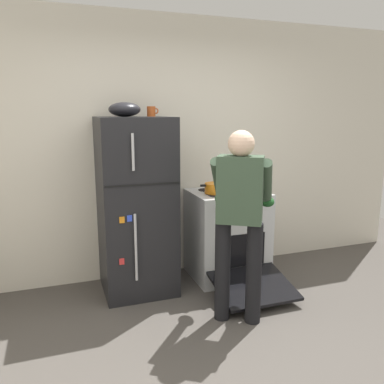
{
  "coord_description": "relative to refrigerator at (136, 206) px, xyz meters",
  "views": [
    {
      "loc": [
        -1.09,
        -2.07,
        1.74
      ],
      "look_at": [
        0.11,
        1.32,
        1.0
      ],
      "focal_mm": 36.72,
      "sensor_mm": 36.0,
      "label": 1
    }
  ],
  "objects": [
    {
      "name": "ground",
      "position": [
        0.37,
        -1.57,
        -0.85
      ],
      "size": [
        8.0,
        8.0,
        0.0
      ],
      "primitive_type": "plane",
      "color": "#4C4742"
    },
    {
      "name": "kitchen_wall_back",
      "position": [
        0.37,
        0.38,
        0.5
      ],
      "size": [
        6.0,
        0.1,
        2.7
      ],
      "primitive_type": "cube",
      "color": "silver",
      "rests_on": "ground"
    },
    {
      "name": "refrigerator",
      "position": [
        0.0,
        0.0,
        0.0
      ],
      "size": [
        0.68,
        0.72,
        1.69
      ],
      "color": "black",
      "rests_on": "ground"
    },
    {
      "name": "stove_range",
      "position": [
        0.97,
        -0.02,
        -0.39
      ],
      "size": [
        0.76,
        1.22,
        0.93
      ],
      "color": "silver",
      "rests_on": "ground"
    },
    {
      "name": "person_cook",
      "position": [
        0.68,
        -0.85,
        0.11
      ],
      "size": [
        0.67,
        0.71,
        1.6
      ],
      "color": "black",
      "rests_on": "ground"
    },
    {
      "name": "red_pot",
      "position": [
        0.81,
        -0.05,
        0.13
      ],
      "size": [
        0.32,
        0.22,
        0.1
      ],
      "color": "orange",
      "rests_on": "stove_range"
    },
    {
      "name": "coffee_mug",
      "position": [
        0.18,
        0.05,
        0.89
      ],
      "size": [
        0.11,
        0.08,
        0.1
      ],
      "color": "#B24C1E",
      "rests_on": "refrigerator"
    },
    {
      "name": "pepper_mill",
      "position": [
        1.27,
        0.2,
        0.16
      ],
      "size": [
        0.05,
        0.05,
        0.16
      ],
      "primitive_type": "cylinder",
      "color": "brown",
      "rests_on": "stove_range"
    },
    {
      "name": "mixing_bowl",
      "position": [
        -0.08,
        0.0,
        0.91
      ],
      "size": [
        0.29,
        0.29,
        0.13
      ],
      "primitive_type": "ellipsoid",
      "color": "black",
      "rests_on": "refrigerator"
    }
  ]
}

